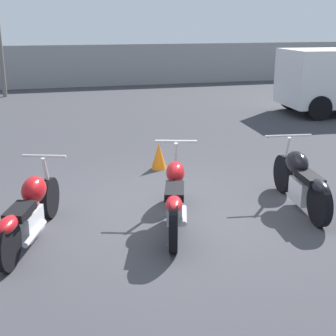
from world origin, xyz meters
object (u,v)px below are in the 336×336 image
at_px(motorcycle_slot_2, 301,180).
at_px(traffic_cone_near, 159,156).
at_px(motorcycle_slot_0, 30,211).
at_px(motorcycle_slot_1, 175,196).

distance_m(motorcycle_slot_2, traffic_cone_near, 2.91).
relative_size(motorcycle_slot_0, traffic_cone_near, 4.00).
xyz_separation_m(motorcycle_slot_0, traffic_cone_near, (2.34, 2.55, -0.16)).
xyz_separation_m(motorcycle_slot_2, traffic_cone_near, (-1.51, 2.48, -0.18)).
height_order(motorcycle_slot_0, motorcycle_slot_2, motorcycle_slot_2).
height_order(motorcycle_slot_0, motorcycle_slot_1, motorcycle_slot_1).
bearing_deg(motorcycle_slot_0, motorcycle_slot_2, 21.15).
xyz_separation_m(motorcycle_slot_0, motorcycle_slot_2, (3.85, 0.08, 0.02)).
bearing_deg(motorcycle_slot_0, motorcycle_slot_1, 18.94).
height_order(motorcycle_slot_2, traffic_cone_near, motorcycle_slot_2).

